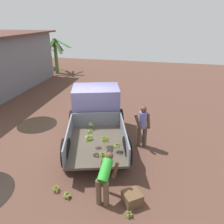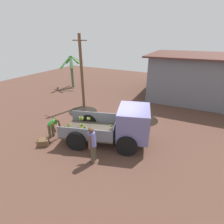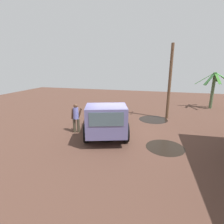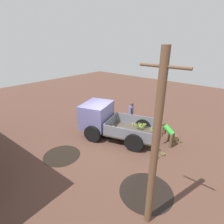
{
  "view_description": "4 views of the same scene",
  "coord_description": "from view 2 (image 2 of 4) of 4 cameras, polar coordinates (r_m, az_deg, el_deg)",
  "views": [
    {
      "loc": [
        -7.47,
        -3.02,
        4.63
      ],
      "look_at": [
        -0.45,
        -1.28,
        1.49
      ],
      "focal_mm": 35.0,
      "sensor_mm": 36.0,
      "label": 1
    },
    {
      "loc": [
        3.53,
        -7.48,
        5.17
      ],
      "look_at": [
        -0.33,
        -0.13,
        1.47
      ],
      "focal_mm": 28.0,
      "sensor_mm": 36.0,
      "label": 2
    },
    {
      "loc": [
        8.65,
        2.17,
        3.84
      ],
      "look_at": [
        -0.87,
        -0.43,
        1.16
      ],
      "focal_mm": 28.0,
      "sensor_mm": 36.0,
      "label": 3
    },
    {
      "loc": [
        -6.06,
        6.54,
        5.31
      ],
      "look_at": [
        0.31,
        -0.92,
        1.35
      ],
      "focal_mm": 28.0,
      "sensor_mm": 36.0,
      "label": 4
    }
  ],
  "objects": [
    {
      "name": "banana_palm_5",
      "position": [
        19.03,
        -12.98,
        13.2
      ],
      "size": [
        2.44,
        2.98,
        3.21
      ],
      "color": "#4C6240",
      "rests_on": "ground"
    },
    {
      "name": "person_worker_loading",
      "position": [
        9.77,
        -18.67,
        -4.22
      ],
      "size": [
        0.79,
        0.6,
        1.27
      ],
      "rotation": [
        0.0,
        0.0,
        -0.08
      ],
      "color": "brown",
      "rests_on": "ground"
    },
    {
      "name": "banana_bunch_on_ground_0",
      "position": [
        11.03,
        -13.29,
        -4.02
      ],
      "size": [
        0.21,
        0.21,
        0.17
      ],
      "color": "brown",
      "rests_on": "ground"
    },
    {
      "name": "person_foreground_visitor",
      "position": [
        7.56,
        -6.46,
        -10.14
      ],
      "size": [
        0.47,
        0.63,
        1.7
      ],
      "rotation": [
        0.0,
        0.0,
        3.43
      ],
      "color": "#4B4231",
      "rests_on": "ground"
    },
    {
      "name": "mud_patch_0",
      "position": [
        12.95,
        -9.44,
        0.16
      ],
      "size": [
        2.04,
        2.04,
        0.01
      ],
      "primitive_type": "cylinder",
      "color": "black",
      "rests_on": "ground"
    },
    {
      "name": "utility_pole",
      "position": [
        13.23,
        -9.87,
        12.84
      ],
      "size": [
        1.2,
        0.21,
        5.25
      ],
      "color": "brown",
      "rests_on": "ground"
    },
    {
      "name": "banana_palm_0",
      "position": [
        21.1,
        17.1,
        13.26
      ],
      "size": [
        2.27,
        2.71,
        2.97
      ],
      "color": "#476335",
      "rests_on": "ground"
    },
    {
      "name": "ground",
      "position": [
        9.75,
        2.11,
        -8.01
      ],
      "size": [
        36.0,
        36.0,
        0.0
      ],
      "primitive_type": "plane",
      "color": "brown"
    },
    {
      "name": "mud_patch_2",
      "position": [
        11.71,
        10.38,
        -2.58
      ],
      "size": [
        1.83,
        1.83,
        0.01
      ],
      "primitive_type": "cylinder",
      "color": "black",
      "rests_on": "ground"
    },
    {
      "name": "mud_patch_1",
      "position": [
        9.33,
        2.86,
        -9.64
      ],
      "size": [
        1.07,
        1.07,
        0.01
      ],
      "primitive_type": "cylinder",
      "color": "black",
      "rests_on": "ground"
    },
    {
      "name": "banana_bunch_on_ground_1",
      "position": [
        9.99,
        -23.03,
        -8.68
      ],
      "size": [
        0.18,
        0.18,
        0.16
      ],
      "color": "#433C2B",
      "rests_on": "ground"
    },
    {
      "name": "cargo_truck",
      "position": [
        8.76,
        4.04,
        -4.09
      ],
      "size": [
        4.73,
        3.2,
        1.95
      ],
      "rotation": [
        0.0,
        0.0,
        0.31
      ],
      "color": "#494035",
      "rests_on": "ground"
    },
    {
      "name": "warehouse_shed",
      "position": [
        16.8,
        32.73,
        11.75
      ],
      "size": [
        10.9,
        7.13,
        3.69
      ],
      "rotation": [
        0.0,
        0.0,
        0.05
      ],
      "color": "slate",
      "rests_on": "ground"
    },
    {
      "name": "banana_palm_3",
      "position": [
        22.06,
        19.37,
        13.95
      ],
      "size": [
        2.51,
        2.24,
        3.19
      ],
      "color": "#628B4B",
      "rests_on": "ground"
    },
    {
      "name": "wooden_crate_0",
      "position": [
        9.63,
        -21.33,
        -9.12
      ],
      "size": [
        0.64,
        0.64,
        0.33
      ],
      "primitive_type": "cube",
      "rotation": [
        0.0,
        0.0,
        2.23
      ],
      "color": "brown",
      "rests_on": "ground"
    },
    {
      "name": "banana_palm_1",
      "position": [
        21.3,
        18.09,
        13.23
      ],
      "size": [
        2.69,
        2.32,
        2.9
      ],
      "color": "#54672E",
      "rests_on": "ground"
    },
    {
      "name": "banana_bunch_on_ground_2",
      "position": [
        10.86,
        -15.29,
        -4.77
      ],
      "size": [
        0.21,
        0.21,
        0.17
      ],
      "color": "#4B4431",
      "rests_on": "ground"
    }
  ]
}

